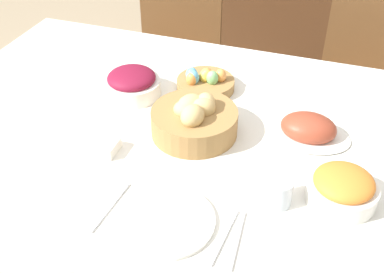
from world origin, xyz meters
name	(u,v)px	position (x,y,z in m)	size (l,w,h in m)	color
dining_table	(203,220)	(0.00, 0.00, 0.37)	(1.78, 1.11, 0.74)	silver
chair_far_right	(368,77)	(0.46, 0.91, 0.51)	(0.43, 0.43, 0.97)	brown
chair_far_left	(173,46)	(-0.46, 0.91, 0.51)	(0.42, 0.42, 0.97)	brown
bread_basket	(195,119)	(-0.03, -0.01, 0.79)	(0.25, 0.25, 0.12)	#9E7542
egg_basket	(205,82)	(-0.07, 0.23, 0.77)	(0.19, 0.19, 0.08)	#9E7542
ham_platter	(308,129)	(0.28, 0.08, 0.76)	(0.24, 0.17, 0.08)	white
beet_salad_bowl	(132,83)	(-0.28, 0.12, 0.78)	(0.18, 0.18, 0.09)	white
carrot_bowl	(343,188)	(0.40, -0.16, 0.78)	(0.17, 0.17, 0.08)	white
dinner_plate	(165,220)	(0.02, -0.36, 0.74)	(0.23, 0.23, 0.01)	white
fork	(110,207)	(-0.12, -0.36, 0.74)	(0.02, 0.18, 0.00)	#B7B7BC
knife	(224,237)	(0.16, -0.36, 0.74)	(0.02, 0.18, 0.00)	#B7B7BC
spoon	(237,240)	(0.19, -0.36, 0.74)	(0.02, 0.18, 0.00)	#B7B7BC
drinking_cup	(278,192)	(0.25, -0.22, 0.77)	(0.07, 0.07, 0.07)	silver
butter_dish	(98,145)	(-0.26, -0.17, 0.75)	(0.11, 0.07, 0.03)	white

